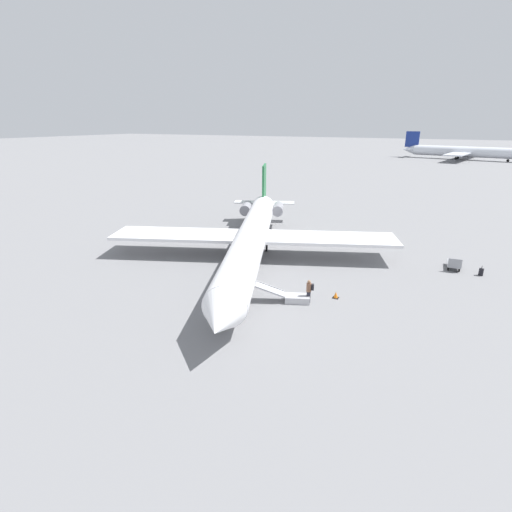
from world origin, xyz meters
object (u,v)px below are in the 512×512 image
Objects in this scene: airplane_main at (252,235)px; passenger at (309,289)px; airplane_far_center at (467,152)px; luggage_cart at (454,264)px; suitcase at (481,272)px; boarding_stairs at (292,297)px.

airplane_main is 19.95× the size of passenger.
airplane_far_center is 19.58× the size of luggage_cart.
suitcase is (-4.46, 19.89, -1.87)m from airplane_main.
airplane_far_center reaches higher than passenger.
passenger is at bearing -178.91° from boarding_stairs.
airplane_far_center is 119.65m from luggage_cart.
suitcase is at bearing -157.21° from boarding_stairs.
airplane_main is at bearing -68.29° from boarding_stairs.
boarding_stairs is at bearing -42.34° from luggage_cart.
airplane_main reaches higher than suitcase.
airplane_main is at bearing -87.79° from airplane_far_center.
boarding_stairs is (132.68, -10.63, -2.33)m from airplane_far_center.
boarding_stairs is 16.72m from luggage_cart.
boarding_stairs reaches higher than passenger.
airplane_main is at bearing -77.36° from suitcase.
suitcase is (-12.25, 12.61, -0.06)m from boarding_stairs.
boarding_stairs reaches higher than suitcase.
luggage_cart is (-12.57, 9.28, -0.54)m from passenger.
airplane_main is 39.44× the size of suitcase.
passenger is (7.30, 8.45, -1.20)m from airplane_main.
boarding_stairs is 4.67× the size of suitcase.
boarding_stairs is 2.36× the size of passenger.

